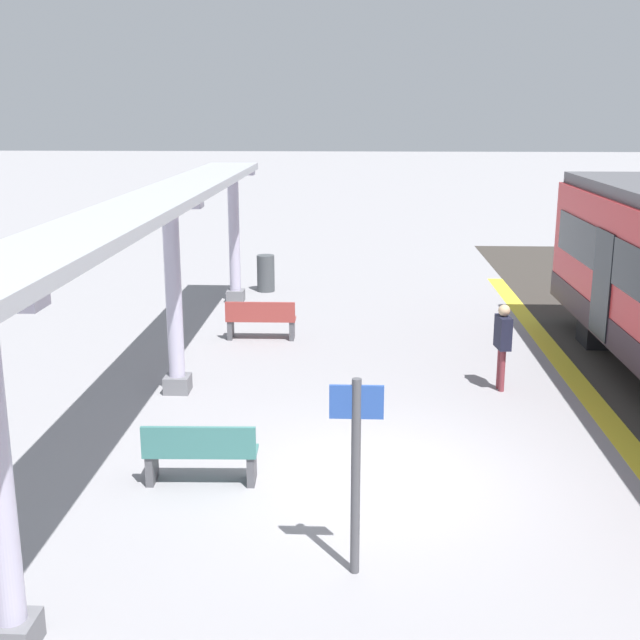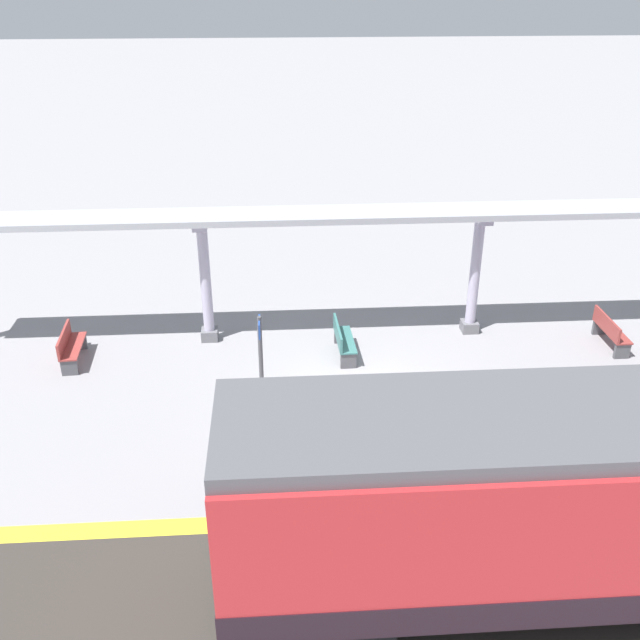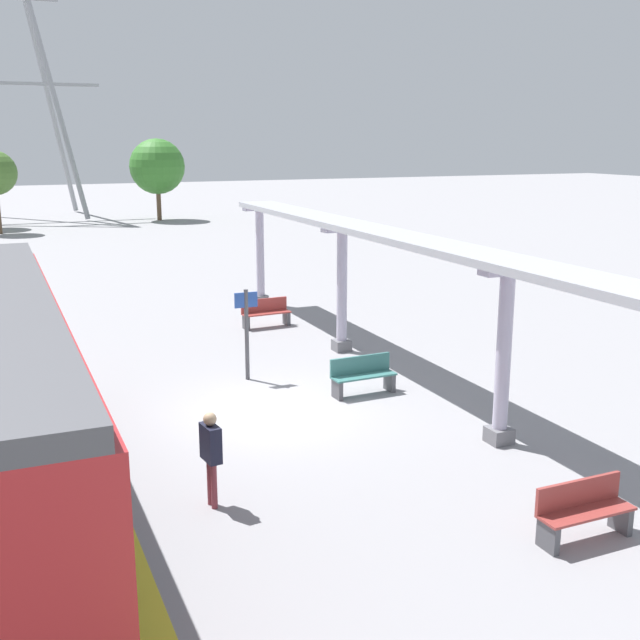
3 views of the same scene
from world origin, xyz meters
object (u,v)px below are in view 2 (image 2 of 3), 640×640
canopy_pillar_third (206,281)px  train_near_carriage (604,498)px  bench_near_end (70,346)px  canopy_pillar_second (475,274)px  bench_mid_platform (610,331)px  platform_info_sign (260,351)px  passenger_waiting_near_edge (564,419)px  bench_far_end (342,340)px

canopy_pillar_third → train_near_carriage: bearing=-143.2°
bench_near_end → canopy_pillar_second: bearing=-84.7°
bench_near_end → bench_mid_platform: size_ratio=1.01×
canopy_pillar_second → canopy_pillar_third: size_ratio=1.00×
canopy_pillar_second → bench_mid_platform: bearing=-107.3°
bench_near_end → platform_info_sign: size_ratio=0.69×
canopy_pillar_second → train_near_carriage: bearing=177.6°
passenger_waiting_near_edge → platform_info_sign: bearing=67.1°
bench_mid_platform → platform_info_sign: platform_info_sign is taller
train_near_carriage → canopy_pillar_third: 11.27m
train_near_carriage → platform_info_sign: size_ratio=5.35×
canopy_pillar_second → passenger_waiting_near_edge: 5.78m
bench_far_end → passenger_waiting_near_edge: passenger_waiting_near_edge is taller
passenger_waiting_near_edge → train_near_carriage: bearing=167.0°
canopy_pillar_third → passenger_waiting_near_edge: (-5.72, -7.51, -0.74)m
bench_far_end → passenger_waiting_near_edge: bearing=-139.0°
canopy_pillar_third → bench_mid_platform: (-1.08, -10.60, -1.27)m
canopy_pillar_second → bench_mid_platform: size_ratio=2.24×
canopy_pillar_third → bench_near_end: size_ratio=2.21×
platform_info_sign → passenger_waiting_near_edge: size_ratio=1.41×
canopy_pillar_third → platform_info_sign: 3.49m
canopy_pillar_second → bench_near_end: 10.69m
bench_mid_platform → bench_far_end: bearing=90.2°
bench_mid_platform → bench_far_end: (-0.02, 7.10, 0.00)m
train_near_carriage → bench_far_end: size_ratio=7.78×
bench_mid_platform → platform_info_sign: size_ratio=0.68×
train_near_carriage → bench_far_end: (7.92, 3.26, -1.38)m
canopy_pillar_third → platform_info_sign: canopy_pillar_third is taller
canopy_pillar_second → bench_far_end: size_ratio=2.23×
canopy_pillar_third → platform_info_sign: bearing=-155.5°
bench_near_end → bench_mid_platform: 14.03m
canopy_pillar_second → platform_info_sign: size_ratio=1.53×
canopy_pillar_second → bench_mid_platform: (-1.08, -3.46, -1.27)m
bench_near_end → platform_info_sign: (-2.17, -4.87, 0.89)m
bench_mid_platform → canopy_pillar_third: bearing=84.2°
bench_mid_platform → bench_far_end: same height
train_near_carriage → canopy_pillar_second: bearing=-2.4°
bench_near_end → passenger_waiting_near_edge: size_ratio=0.98×
canopy_pillar_second → passenger_waiting_near_edge: canopy_pillar_second is taller
train_near_carriage → passenger_waiting_near_edge: 3.49m
bench_near_end → bench_mid_platform: bearing=-90.4°
train_near_carriage → canopy_pillar_second: train_near_carriage is taller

